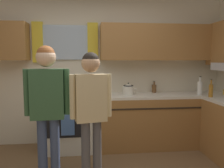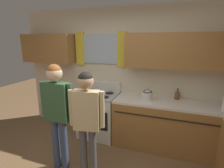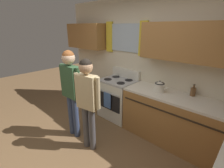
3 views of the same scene
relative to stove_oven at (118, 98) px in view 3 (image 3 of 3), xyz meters
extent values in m
plane|color=brown|center=(0.44, -1.54, -0.47)|extent=(12.00, 12.00, 0.00)
cube|color=beige|center=(0.44, 0.36, 0.83)|extent=(4.60, 0.10, 2.60)
cube|color=silver|center=(-0.06, 0.29, 1.32)|extent=(0.75, 0.03, 0.58)
cube|color=yellow|center=(-0.53, 0.28, 1.32)|extent=(0.18, 0.04, 0.68)
cube|color=yellow|center=(0.40, 0.28, 1.32)|extent=(0.18, 0.04, 0.68)
cube|color=#9E6B38|center=(-1.26, 0.15, 1.32)|extent=(1.20, 0.32, 0.61)
cube|color=#9E6B38|center=(1.64, 0.15, 1.32)|extent=(2.21, 0.32, 0.61)
cube|color=#9E6B38|center=(1.57, 0.00, -0.04)|extent=(2.34, 0.62, 0.86)
cube|color=silver|center=(1.57, 0.00, 0.41)|extent=(2.34, 0.62, 0.04)
cube|color=#2D2319|center=(1.57, -0.32, 0.25)|extent=(2.22, 0.01, 0.02)
cube|color=silver|center=(0.00, 0.00, -0.04)|extent=(0.76, 0.62, 0.86)
cube|color=black|center=(0.00, -0.32, 0.01)|extent=(0.64, 0.01, 0.36)
cylinder|color=#ADADB2|center=(0.00, -0.34, 0.23)|extent=(0.64, 0.02, 0.02)
cube|color=#ADADB2|center=(0.00, 0.00, 0.41)|extent=(0.76, 0.62, 0.04)
cube|color=silver|center=(0.00, 0.27, 0.53)|extent=(0.76, 0.08, 0.20)
cylinder|color=black|center=(-0.19, -0.14, 0.44)|extent=(0.17, 0.17, 0.01)
cylinder|color=black|center=(0.19, -0.14, 0.44)|extent=(0.17, 0.17, 0.01)
cylinder|color=black|center=(-0.19, 0.13, 0.44)|extent=(0.17, 0.17, 0.01)
cylinder|color=black|center=(0.19, 0.13, 0.44)|extent=(0.17, 0.17, 0.01)
cube|color=#4C72B7|center=(0.00, -0.35, 0.05)|extent=(0.20, 0.02, 0.34)
cylinder|color=brown|center=(1.49, 0.21, 0.50)|extent=(0.08, 0.08, 0.14)
cylinder|color=brown|center=(1.49, 0.21, 0.60)|extent=(0.03, 0.03, 0.05)
cylinder|color=#3F382D|center=(1.49, 0.21, 0.63)|extent=(0.04, 0.04, 0.02)
cylinder|color=silver|center=(0.98, -0.01, 0.50)|extent=(0.20, 0.20, 0.14)
cone|color=silver|center=(0.98, -0.01, 0.60)|extent=(0.18, 0.18, 0.05)
sphere|color=black|center=(0.98, -0.01, 0.63)|extent=(0.02, 0.02, 0.02)
cone|color=silver|center=(1.11, -0.01, 0.53)|extent=(0.09, 0.04, 0.07)
torus|color=black|center=(0.98, -0.01, 0.59)|extent=(0.17, 0.17, 0.02)
cylinder|color=#38476B|center=(-0.09, -1.11, -0.06)|extent=(0.11, 0.11, 0.81)
cylinder|color=#38476B|center=(-0.23, -1.11, -0.06)|extent=(0.11, 0.11, 0.81)
cube|color=#335938|center=(-0.16, -1.11, 0.63)|extent=(0.38, 0.18, 0.57)
cylinder|color=#335938|center=(0.06, -1.10, 0.65)|extent=(0.07, 0.07, 0.53)
cylinder|color=#335938|center=(-0.38, -1.12, 0.65)|extent=(0.07, 0.07, 0.53)
sphere|color=beige|center=(-0.16, -1.11, 1.05)|extent=(0.22, 0.22, 0.22)
sphere|color=brown|center=(-0.16, -1.11, 1.08)|extent=(0.20, 0.20, 0.20)
cylinder|color=#4C4C51|center=(0.41, -1.13, -0.08)|extent=(0.10, 0.10, 0.77)
cylinder|color=#4C4C51|center=(0.27, -1.15, -0.08)|extent=(0.10, 0.10, 0.77)
cube|color=#D1BC8C|center=(0.34, -1.14, 0.58)|extent=(0.38, 0.21, 0.55)
cylinder|color=#D1BC8C|center=(0.55, -1.10, 0.60)|extent=(0.07, 0.07, 0.50)
cylinder|color=#D1BC8C|center=(0.13, -1.18, 0.60)|extent=(0.07, 0.07, 0.50)
sphere|color=tan|center=(0.34, -1.14, 0.98)|extent=(0.21, 0.21, 0.21)
sphere|color=black|center=(0.34, -1.14, 1.01)|extent=(0.20, 0.20, 0.20)
camera|label=1|loc=(0.30, -3.73, 1.02)|focal=36.36mm
camera|label=2|loc=(1.40, -3.07, 1.49)|focal=27.95mm
camera|label=3|loc=(2.21, -2.58, 1.54)|focal=25.86mm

